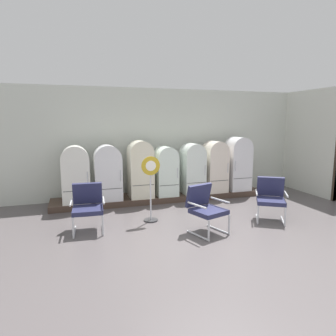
{
  "coord_description": "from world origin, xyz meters",
  "views": [
    {
      "loc": [
        -2.34,
        -5.03,
        2.26
      ],
      "look_at": [
        0.1,
        2.75,
        0.97
      ],
      "focal_mm": 31.75,
      "sensor_mm": 36.0,
      "label": 1
    }
  ],
  "objects_px": {
    "refrigerator_3": "(166,170)",
    "refrigerator_6": "(238,162)",
    "refrigerator_5": "(215,165)",
    "armchair_center": "(205,206)",
    "refrigerator_0": "(76,173)",
    "armchair_right": "(271,197)",
    "refrigerator_2": "(140,167)",
    "refrigerator_1": "(108,171)",
    "sign_stand": "(151,191)",
    "refrigerator_4": "(193,167)",
    "armchair_left": "(88,205)"
  },
  "relations": [
    {
      "from": "refrigerator_0",
      "to": "armchair_right",
      "type": "xyz_separation_m",
      "value": [
        4.25,
        -2.32,
        -0.39
      ]
    },
    {
      "from": "refrigerator_1",
      "to": "armchair_center",
      "type": "relative_size",
      "value": 1.51
    },
    {
      "from": "refrigerator_6",
      "to": "sign_stand",
      "type": "distance_m",
      "value": 3.55
    },
    {
      "from": "refrigerator_1",
      "to": "refrigerator_4",
      "type": "xyz_separation_m",
      "value": [
        2.44,
        0.02,
        -0.0
      ]
    },
    {
      "from": "refrigerator_1",
      "to": "sign_stand",
      "type": "bearing_deg",
      "value": -63.89
    },
    {
      "from": "refrigerator_2",
      "to": "sign_stand",
      "type": "relative_size",
      "value": 1.06
    },
    {
      "from": "refrigerator_5",
      "to": "armchair_left",
      "type": "relative_size",
      "value": 1.55
    },
    {
      "from": "refrigerator_4",
      "to": "refrigerator_2",
      "type": "bearing_deg",
      "value": 179.68
    },
    {
      "from": "refrigerator_3",
      "to": "armchair_left",
      "type": "distance_m",
      "value": 2.88
    },
    {
      "from": "refrigerator_2",
      "to": "armchair_left",
      "type": "bearing_deg",
      "value": -130.23
    },
    {
      "from": "refrigerator_3",
      "to": "sign_stand",
      "type": "distance_m",
      "value": 1.84
    },
    {
      "from": "refrigerator_5",
      "to": "refrigerator_6",
      "type": "bearing_deg",
      "value": -1.42
    },
    {
      "from": "refrigerator_0",
      "to": "refrigerator_1",
      "type": "bearing_deg",
      "value": -0.93
    },
    {
      "from": "refrigerator_2",
      "to": "sign_stand",
      "type": "xyz_separation_m",
      "value": [
        -0.12,
        -1.62,
        -0.29
      ]
    },
    {
      "from": "sign_stand",
      "to": "refrigerator_1",
      "type": "bearing_deg",
      "value": 116.11
    },
    {
      "from": "armchair_right",
      "to": "armchair_center",
      "type": "relative_size",
      "value": 1.0
    },
    {
      "from": "refrigerator_1",
      "to": "refrigerator_6",
      "type": "distance_m",
      "value": 3.93
    },
    {
      "from": "refrigerator_0",
      "to": "refrigerator_4",
      "type": "bearing_deg",
      "value": 0.12
    },
    {
      "from": "refrigerator_4",
      "to": "refrigerator_0",
      "type": "bearing_deg",
      "value": -179.88
    },
    {
      "from": "refrigerator_3",
      "to": "armchair_left",
      "type": "bearing_deg",
      "value": -141.53
    },
    {
      "from": "armchair_left",
      "to": "armchair_right",
      "type": "xyz_separation_m",
      "value": [
        4.04,
        -0.56,
        0.0
      ]
    },
    {
      "from": "refrigerator_4",
      "to": "armchair_left",
      "type": "height_order",
      "value": "refrigerator_4"
    },
    {
      "from": "refrigerator_3",
      "to": "armchair_center",
      "type": "distance_m",
      "value": 2.63
    },
    {
      "from": "refrigerator_0",
      "to": "refrigerator_2",
      "type": "height_order",
      "value": "refrigerator_2"
    },
    {
      "from": "refrigerator_6",
      "to": "sign_stand",
      "type": "relative_size",
      "value": 1.09
    },
    {
      "from": "refrigerator_5",
      "to": "armchair_center",
      "type": "relative_size",
      "value": 1.55
    },
    {
      "from": "refrigerator_1",
      "to": "armchair_center",
      "type": "distance_m",
      "value": 3.1
    },
    {
      "from": "sign_stand",
      "to": "refrigerator_6",
      "type": "bearing_deg",
      "value": 26.98
    },
    {
      "from": "refrigerator_2",
      "to": "armchair_left",
      "type": "distance_m",
      "value": 2.37
    },
    {
      "from": "refrigerator_3",
      "to": "refrigerator_5",
      "type": "bearing_deg",
      "value": 0.21
    },
    {
      "from": "refrigerator_4",
      "to": "armchair_center",
      "type": "height_order",
      "value": "refrigerator_4"
    },
    {
      "from": "refrigerator_5",
      "to": "armchair_center",
      "type": "height_order",
      "value": "refrigerator_5"
    },
    {
      "from": "armchair_left",
      "to": "sign_stand",
      "type": "distance_m",
      "value": 1.4
    },
    {
      "from": "refrigerator_1",
      "to": "armchair_center",
      "type": "height_order",
      "value": "refrigerator_1"
    },
    {
      "from": "refrigerator_1",
      "to": "sign_stand",
      "type": "distance_m",
      "value": 1.78
    },
    {
      "from": "refrigerator_3",
      "to": "refrigerator_5",
      "type": "relative_size",
      "value": 0.92
    },
    {
      "from": "refrigerator_6",
      "to": "armchair_left",
      "type": "xyz_separation_m",
      "value": [
        -4.53,
        -1.76,
        -0.48
      ]
    },
    {
      "from": "armchair_left",
      "to": "armchair_center",
      "type": "height_order",
      "value": "same"
    },
    {
      "from": "refrigerator_0",
      "to": "refrigerator_6",
      "type": "height_order",
      "value": "refrigerator_6"
    },
    {
      "from": "armchair_right",
      "to": "refrigerator_4",
      "type": "bearing_deg",
      "value": 113.03
    },
    {
      "from": "refrigerator_3",
      "to": "refrigerator_4",
      "type": "height_order",
      "value": "refrigerator_4"
    },
    {
      "from": "refrigerator_4",
      "to": "armchair_left",
      "type": "relative_size",
      "value": 1.5
    },
    {
      "from": "refrigerator_1",
      "to": "refrigerator_4",
      "type": "height_order",
      "value": "refrigerator_1"
    },
    {
      "from": "refrigerator_1",
      "to": "sign_stand",
      "type": "relative_size",
      "value": 0.99
    },
    {
      "from": "refrigerator_0",
      "to": "refrigerator_1",
      "type": "relative_size",
      "value": 1.0
    },
    {
      "from": "refrigerator_6",
      "to": "armchair_center",
      "type": "relative_size",
      "value": 1.66
    },
    {
      "from": "refrigerator_0",
      "to": "armchair_left",
      "type": "distance_m",
      "value": 1.82
    },
    {
      "from": "refrigerator_3",
      "to": "refrigerator_6",
      "type": "bearing_deg",
      "value": -0.33
    },
    {
      "from": "refrigerator_3",
      "to": "armchair_right",
      "type": "height_order",
      "value": "refrigerator_3"
    },
    {
      "from": "refrigerator_2",
      "to": "armchair_right",
      "type": "relative_size",
      "value": 1.61
    }
  ]
}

